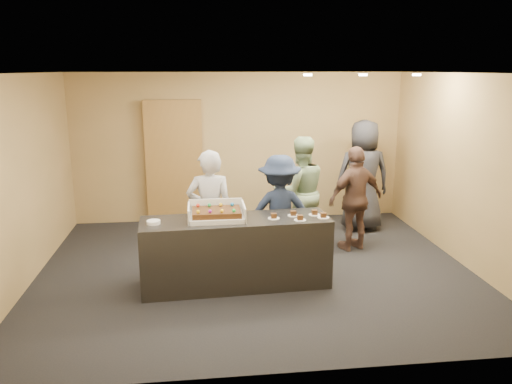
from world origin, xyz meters
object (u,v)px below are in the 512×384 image
Objects in this scene: storage_cabinet at (174,162)px; person_sage_man at (300,192)px; sheet_cake at (216,212)px; person_brown_extra at (356,199)px; person_server_grey at (210,213)px; cake_box at (216,215)px; person_navy_man at (279,212)px; serving_counter at (236,252)px; plate_stack at (154,222)px; person_dark_suit at (363,176)px.

storage_cabinet is 2.51m from person_sage_man.
person_brown_extra reaches higher than sheet_cake.
person_sage_man is (1.44, 0.95, 0.01)m from person_server_grey.
person_navy_man is at bearing 31.91° from cake_box.
sheet_cake is (-0.00, -0.03, 0.05)m from cake_box.
sheet_cake reaches higher than serving_counter.
serving_counter is 1.12m from plate_stack.
sheet_cake is (-0.24, -0.00, 0.55)m from serving_counter.
sheet_cake is (0.63, -2.90, -0.12)m from storage_cabinet.
person_navy_man is (-0.47, -0.81, -0.07)m from person_sage_man.
person_dark_suit reaches higher than cake_box.
person_dark_suit reaches higher than plate_stack.
plate_stack is 0.10× the size of person_brown_extra.
storage_cabinet is 2.97m from sheet_cake.
cake_box is 2.45m from person_brown_extra.
person_dark_suit is (3.39, 2.17, 0.04)m from plate_stack.
sheet_cake is at bearing 40.86° from person_sage_man.
storage_cabinet reaches higher than person_navy_man.
person_sage_man is 0.94m from person_navy_man.
sheet_cake is at bearing 100.33° from person_server_grey.
person_server_grey is 2.35m from person_brown_extra.
person_sage_man is 0.91× the size of person_dark_suit.
sheet_cake is 0.32× the size of person_dark_suit.
person_dark_suit is (2.61, 2.06, 0.02)m from cake_box.
storage_cabinet reaches higher than person_sage_man.
plate_stack is at bearing -92.74° from storage_cabinet.
person_dark_suit reaches higher than person_navy_man.
person_server_grey is 1.07× the size of person_navy_man.
person_dark_suit reaches higher than person_sage_man.
person_brown_extra is at bearing 22.38° from plate_stack.
serving_counter is 0.55m from cake_box.
person_sage_man reaches higher than sheet_cake.
person_dark_suit is at bearing 32.70° from plate_stack.
plate_stack is 0.09× the size of person_dark_suit.
person_sage_man is at bearing 45.16° from cake_box.
person_dark_suit reaches higher than person_brown_extra.
cake_box reaches higher than sheet_cake.
plate_stack is at bearing -171.64° from cake_box.
storage_cabinet is 13.23× the size of plate_stack.
sheet_cake is at bearing 6.46° from plate_stack.
storage_cabinet is 1.37× the size of person_brown_extra.
person_navy_man is at bearing 21.92° from plate_stack.
person_navy_man is 0.83× the size of person_dark_suit.
person_server_grey is 1.06× the size of person_brown_extra.
serving_counter is 1.48× the size of person_brown_extra.
plate_stack is 0.10× the size of person_sage_man.
sheet_cake is at bearing 33.59° from person_navy_man.
person_navy_man is 1.39m from person_brown_extra.
plate_stack is 4.02m from person_dark_suit.
person_brown_extra is (2.82, -1.77, -0.30)m from storage_cabinet.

